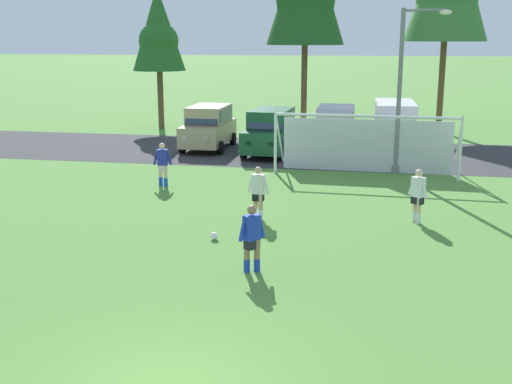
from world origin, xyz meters
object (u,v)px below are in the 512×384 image
(soccer_goal, at_px, (366,142))
(parked_car_slot_center_left, at_px, (335,128))
(street_lamp, at_px, (404,90))
(soccer_ball, at_px, (214,236))
(player_striker_near, at_px, (258,193))
(parked_car_slot_left, at_px, (271,131))
(parked_car_slot_far_left, at_px, (209,127))
(player_defender_far, at_px, (418,196))
(player_midfield_center, at_px, (252,239))
(player_winger_left, at_px, (163,164))
(parked_car_slot_center, at_px, (394,127))

(soccer_goal, distance_m, parked_car_slot_center_left, 5.69)
(parked_car_slot_center_left, bearing_deg, street_lamp, -59.90)
(soccer_ball, bearing_deg, player_striker_near, 70.84)
(player_striker_near, relative_size, street_lamp, 0.25)
(parked_car_slot_center_left, bearing_deg, parked_car_slot_left, -147.31)
(player_striker_near, bearing_deg, parked_car_slot_far_left, 111.51)
(player_striker_near, relative_size, player_defender_far, 1.00)
(soccer_goal, xyz_separation_m, player_midfield_center, (-2.39, -12.25, -0.47))
(parked_car_slot_far_left, relative_size, parked_car_slot_center_left, 1.00)
(player_winger_left, bearing_deg, player_striker_near, -40.98)
(soccer_ball, height_order, street_lamp, street_lamp)
(player_striker_near, distance_m, parked_car_slot_far_left, 13.23)
(player_defender_far, height_order, parked_car_slot_center_left, parked_car_slot_center_left)
(parked_car_slot_far_left, distance_m, parked_car_slot_center_left, 6.37)
(soccer_ball, relative_size, parked_car_slot_center, 0.05)
(parked_car_slot_left, relative_size, parked_car_slot_center, 0.96)
(soccer_goal, bearing_deg, street_lamp, 7.06)
(player_winger_left, relative_size, street_lamp, 0.25)
(player_defender_far, height_order, street_lamp, street_lamp)
(soccer_ball, distance_m, soccer_goal, 10.82)
(parked_car_slot_center_left, bearing_deg, soccer_ball, -98.32)
(player_midfield_center, height_order, parked_car_slot_left, parked_car_slot_left)
(parked_car_slot_center, bearing_deg, player_defender_far, -87.69)
(parked_car_slot_left, bearing_deg, parked_car_slot_center_left, 32.69)
(soccer_goal, distance_m, street_lamp, 2.58)
(player_winger_left, height_order, parked_car_slot_center, parked_car_slot_center)
(soccer_goal, xyz_separation_m, player_defender_far, (1.70, -7.19, -0.47))
(player_defender_far, xyz_separation_m, parked_car_slot_center, (-0.47, 11.73, 0.52))
(parked_car_slot_center, bearing_deg, soccer_ball, -109.35)
(parked_car_slot_left, height_order, parked_car_slot_center, parked_car_slot_center)
(soccer_goal, relative_size, parked_car_slot_center, 1.54)
(player_defender_far, relative_size, parked_car_slot_left, 0.35)
(player_winger_left, distance_m, street_lamp, 10.13)
(player_striker_near, height_order, street_lamp, street_lamp)
(player_striker_near, height_order, parked_car_slot_left, parked_car_slot_left)
(soccer_goal, distance_m, player_midfield_center, 12.49)
(player_winger_left, xyz_separation_m, street_lamp, (8.89, 4.10, 2.61))
(player_striker_near, bearing_deg, soccer_ball, -109.16)
(soccer_goal, xyz_separation_m, player_striker_near, (-3.09, -7.72, -0.47))
(soccer_goal, bearing_deg, player_defender_far, -76.71)
(soccer_ball, distance_m, parked_car_slot_center_left, 15.67)
(player_defender_far, bearing_deg, street_lamp, 92.09)
(soccer_goal, xyz_separation_m, parked_car_slot_far_left, (-7.94, 4.59, -0.18))
(soccer_ball, distance_m, street_lamp, 11.98)
(parked_car_slot_center_left, bearing_deg, player_midfield_center, -92.47)
(soccer_goal, xyz_separation_m, parked_car_slot_center, (1.22, 4.54, 0.05))
(player_midfield_center, bearing_deg, soccer_goal, 78.97)
(player_winger_left, distance_m, parked_car_slot_center_left, 11.04)
(parked_car_slot_left, bearing_deg, player_midfield_center, -82.11)
(player_defender_far, height_order, parked_car_slot_far_left, parked_car_slot_far_left)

